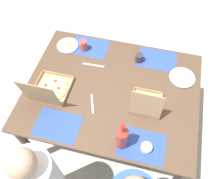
% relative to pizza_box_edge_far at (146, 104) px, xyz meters
% --- Properties ---
extents(ground_plane, '(6.00, 6.00, 0.00)m').
position_rel_pizza_box_edge_far_xyz_m(ground_plane, '(0.31, -0.10, -0.81)').
color(ground_plane, beige).
extents(dining_table, '(1.51, 1.18, 0.77)m').
position_rel_pizza_box_edge_far_xyz_m(dining_table, '(0.31, -0.10, -0.14)').
color(dining_table, '#3F3328').
rests_on(dining_table, ground_plane).
extents(placemat_near_left, '(0.36, 0.26, 0.00)m').
position_rel_pizza_box_edge_far_xyz_m(placemat_near_left, '(-0.03, -0.54, -0.04)').
color(placemat_near_left, '#2D4C9E').
rests_on(placemat_near_left, dining_table).
extents(placemat_near_right, '(0.36, 0.26, 0.00)m').
position_rel_pizza_box_edge_far_xyz_m(placemat_near_right, '(0.66, -0.54, -0.04)').
color(placemat_near_right, '#2D4C9E').
rests_on(placemat_near_right, dining_table).
extents(placemat_far_left, '(0.36, 0.26, 0.00)m').
position_rel_pizza_box_edge_far_xyz_m(placemat_far_left, '(-0.03, 0.34, -0.04)').
color(placemat_far_left, '#2D4C9E').
rests_on(placemat_far_left, dining_table).
extents(placemat_far_right, '(0.36, 0.26, 0.00)m').
position_rel_pizza_box_edge_far_xyz_m(placemat_far_right, '(0.66, 0.34, -0.04)').
color(placemat_far_right, '#2D4C9E').
rests_on(placemat_far_right, dining_table).
extents(pizza_box_edge_far, '(0.25, 0.26, 0.29)m').
position_rel_pizza_box_edge_far_xyz_m(pizza_box_edge_far, '(0.00, 0.00, 0.00)').
color(pizza_box_edge_far, tan).
rests_on(pizza_box_edge_far, dining_table).
extents(pizza_box_corner_right, '(0.31, 0.36, 0.34)m').
position_rel_pizza_box_edge_far_xyz_m(pizza_box_corner_right, '(0.82, 0.06, 0.01)').
color(pizza_box_corner_right, tan).
rests_on(pizza_box_corner_right, dining_table).
extents(plate_far_left, '(0.23, 0.23, 0.03)m').
position_rel_pizza_box_edge_far_xyz_m(plate_far_left, '(-0.27, -0.37, -0.04)').
color(plate_far_left, white).
rests_on(plate_far_left, dining_table).
extents(plate_far_right, '(0.21, 0.21, 0.03)m').
position_rel_pizza_box_edge_far_xyz_m(plate_far_right, '(0.87, -0.50, -0.04)').
color(plate_far_right, white).
rests_on(plate_far_right, dining_table).
extents(soda_bottle, '(0.09, 0.09, 0.32)m').
position_rel_pizza_box_edge_far_xyz_m(soda_bottle, '(0.12, 0.37, 0.09)').
color(soda_bottle, '#B2382D').
rests_on(soda_bottle, dining_table).
extents(cup_clear_right, '(0.07, 0.07, 0.11)m').
position_rel_pizza_box_edge_far_xyz_m(cup_clear_right, '(0.70, -0.50, 0.01)').
color(cup_clear_right, '#BF4742').
rests_on(cup_clear_right, dining_table).
extents(cup_clear_left, '(0.07, 0.07, 0.09)m').
position_rel_pizza_box_edge_far_xyz_m(cup_clear_left, '(0.15, -0.48, -0.00)').
color(cup_clear_left, '#333338').
rests_on(cup_clear_left, dining_table).
extents(condiment_bowl, '(0.09, 0.09, 0.05)m').
position_rel_pizza_box_edge_far_xyz_m(condiment_bowl, '(-0.06, 0.36, -0.02)').
color(condiment_bowl, white).
rests_on(condiment_bowl, dining_table).
extents(fork_by_near_right, '(0.08, 0.18, 0.00)m').
position_rel_pizza_box_edge_far_xyz_m(fork_by_near_right, '(0.44, 0.08, -0.04)').
color(fork_by_near_right, '#B7B7BC').
rests_on(fork_by_near_right, dining_table).
extents(knife_by_near_left, '(0.21, 0.03, 0.00)m').
position_rel_pizza_box_edge_far_xyz_m(knife_by_near_left, '(0.55, -0.32, -0.04)').
color(knife_by_near_left, '#B7B7BC').
rests_on(knife_by_near_left, dining_table).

